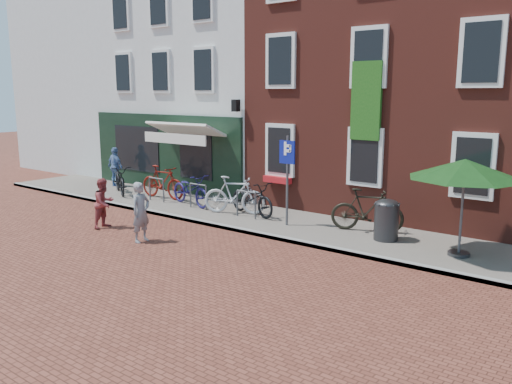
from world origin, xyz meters
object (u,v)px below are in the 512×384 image
Objects in this scene: parasol at (465,165)px; bicycle_3 at (235,195)px; bicycle_5 at (367,210)px; bicycle_4 at (252,198)px; litter_bin at (387,218)px; parking_sign at (287,166)px; boy at (104,203)px; bicycle_2 at (191,190)px; woman at (141,212)px; cafe_person at (115,167)px; bicycle_0 at (120,179)px; bicycle_1 at (163,182)px.

parasol is 7.06m from bicycle_3.
bicycle_4 is at bearing 75.22° from bicycle_5.
litter_bin is at bearing -76.40° from bicycle_4.
parking_sign is 1.78× the size of boy.
parking_sign is 1.26× the size of bicycle_4.
bicycle_2 is at bearing 108.91° from bicycle_4.
woman is 0.80× the size of bicycle_3.
boy is at bearing 77.72° from woman.
bicycle_5 is (6.18, 0.52, 0.06)m from bicycle_2.
litter_bin is 0.45× the size of parking_sign.
cafe_person is 1.63m from bicycle_0.
bicycle_4 is at bearing -56.59° from bicycle_0.
bicycle_3 is at bearing 174.61° from parking_sign.
woman is 0.78× the size of bicycle_4.
parasol reaches higher than bicycle_5.
litter_bin is 0.72× the size of woman.
bicycle_5 is (4.22, 0.57, 0.00)m from bicycle_3.
parking_sign is 1.62× the size of woman.
litter_bin is 0.56× the size of bicycle_4.
bicycle_3 is (1.96, -0.05, 0.06)m from bicycle_2.
parking_sign is 2.51m from bicycle_5.
cafe_person is at bearing 53.57° from woman.
parking_sign is 4.21m from woman.
bicycle_3 is 0.97× the size of bicycle_4.
parasol reaches higher than bicycle_2.
parasol is 12.51m from bicycle_0.
bicycle_0 is 1.03× the size of bicycle_1.
cafe_person is (-8.99, 0.97, -0.91)m from parking_sign.
boy is at bearing -160.32° from parasol.
bicycle_1 is at bearing -49.85° from bicycle_0.
parking_sign is 2.00m from bicycle_4.
bicycle_1 is 4.09m from bicycle_4.
litter_bin is 0.58× the size of bicycle_5.
boy is (-9.00, -3.22, -1.51)m from parasol.
cafe_person reaches higher than bicycle_0.
bicycle_0 is (-12.41, 0.01, -1.59)m from parasol.
parasol is 6.56m from bicycle_4.
parking_sign is 1.26× the size of bicycle_0.
bicycle_3 is (3.56, -0.25, 0.00)m from bicycle_1.
parking_sign is 5.34m from boy.
bicycle_4 is at bearing -73.89° from bicycle_2.
woman is 5.16m from bicycle_1.
bicycle_0 is 1.00× the size of bicycle_2.
bicycle_1 is (-5.66, 0.45, -1.11)m from parking_sign.
bicycle_2 is at bearing 179.10° from parasol.
parking_sign is 9.08m from cafe_person.
bicycle_0 is 1.03× the size of bicycle_3.
bicycle_3 is at bearing -79.23° from bicycle_2.
bicycle_1 is (-10.45, 0.34, -1.54)m from parasol.
litter_bin is at bearing -113.19° from bicycle_3.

